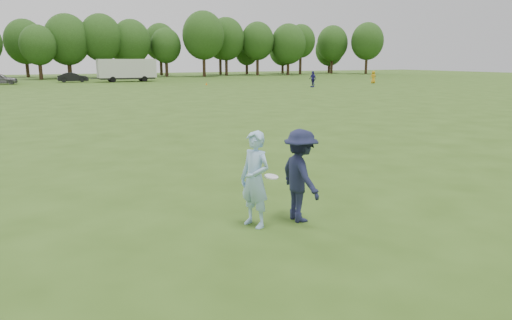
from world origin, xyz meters
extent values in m
plane|color=#314C15|center=(0.00, 0.00, 0.00)|extent=(200.00, 200.00, 0.00)
imported|color=#9AC5EE|center=(0.63, -0.68, 0.95)|extent=(0.67, 0.81, 1.90)
imported|color=#1A1E3A|center=(1.59, -0.80, 0.94)|extent=(0.74, 1.24, 1.88)
imported|color=navy|center=(26.25, 36.84, 0.93)|extent=(0.57, 1.13, 1.85)
imported|color=orange|center=(38.24, 40.53, 0.83)|extent=(0.91, 0.69, 1.66)
imported|color=black|center=(2.22, 61.21, 0.67)|extent=(4.15, 1.68, 1.34)
cone|color=orange|center=(16.76, 46.69, 0.15)|extent=(0.28, 0.28, 0.30)
cylinder|color=white|center=(0.90, -0.86, 1.02)|extent=(0.28, 0.28, 0.08)
cube|color=silver|center=(9.38, 59.54, 1.90)|extent=(8.00, 2.50, 2.60)
cube|color=black|center=(9.38, 59.54, 0.50)|extent=(7.60, 2.30, 0.25)
cylinder|color=black|center=(7.18, 58.29, 0.40)|extent=(0.80, 0.25, 0.80)
cylinder|color=black|center=(7.18, 60.79, 0.40)|extent=(0.80, 0.25, 0.80)
cylinder|color=black|center=(11.58, 58.29, 0.40)|extent=(0.80, 0.25, 0.80)
cylinder|color=black|center=(11.58, 60.79, 0.40)|extent=(0.80, 0.25, 0.80)
cube|color=#333333|center=(4.98, 59.54, 0.55)|extent=(1.20, 0.15, 0.12)
cylinder|color=#332114|center=(-1.61, 72.69, 1.51)|extent=(0.56, 0.56, 3.01)
ellipsoid|color=#203D14|center=(-1.61, 72.69, 5.34)|extent=(5.46, 5.46, 6.28)
cylinder|color=#332114|center=(2.83, 75.07, 1.61)|extent=(0.56, 0.56, 3.23)
ellipsoid|color=#203D14|center=(2.83, 75.07, 6.32)|extent=(7.29, 7.29, 8.38)
cylinder|color=#332114|center=(8.24, 74.97, 1.88)|extent=(0.56, 0.56, 3.77)
ellipsoid|color=#203D14|center=(8.24, 74.97, 6.72)|extent=(6.95, 6.95, 8.00)
cylinder|color=#332114|center=(13.38, 75.56, 1.66)|extent=(0.56, 0.56, 3.33)
ellipsoid|color=#203D14|center=(13.38, 75.56, 6.18)|extent=(6.71, 6.71, 7.71)
cylinder|color=#332114|center=(19.58, 75.81, 1.61)|extent=(0.56, 0.56, 3.22)
ellipsoid|color=#203D14|center=(19.58, 75.81, 5.57)|extent=(5.54, 5.54, 6.37)
cylinder|color=#332114|center=(25.83, 72.87, 2.08)|extent=(0.56, 0.56, 4.15)
ellipsoid|color=#203D14|center=(25.83, 72.87, 7.38)|extent=(7.59, 7.59, 8.73)
cylinder|color=#332114|center=(31.73, 76.39, 1.97)|extent=(0.56, 0.56, 3.95)
ellipsoid|color=#203D14|center=(31.73, 76.39, 6.99)|extent=(7.16, 7.16, 8.24)
cylinder|color=#332114|center=(37.86, 75.01, 1.95)|extent=(0.56, 0.56, 3.90)
ellipsoid|color=#203D14|center=(37.86, 75.01, 6.66)|extent=(6.49, 6.49, 7.46)
cylinder|color=#332114|center=(44.17, 73.78, 1.58)|extent=(0.56, 0.56, 3.16)
ellipsoid|color=#203D14|center=(44.17, 73.78, 6.13)|extent=(6.99, 6.99, 8.04)
cylinder|color=#332114|center=(48.56, 76.19, 2.15)|extent=(0.56, 0.56, 4.29)
ellipsoid|color=#203D14|center=(48.56, 76.19, 6.85)|extent=(6.02, 6.02, 6.93)
cylinder|color=#332114|center=(57.70, 77.76, 1.84)|extent=(0.56, 0.56, 3.68)
ellipsoid|color=#203D14|center=(57.70, 77.76, 6.56)|extent=(6.78, 6.78, 7.80)
cylinder|color=#332114|center=(62.77, 72.10, 1.98)|extent=(0.56, 0.56, 3.96)
ellipsoid|color=#203D14|center=(62.77, 72.10, 6.91)|extent=(6.93, 6.93, 7.96)
cylinder|color=#332114|center=(-3.49, 83.39, 1.64)|extent=(0.56, 0.56, 3.28)
ellipsoid|color=#203D14|center=(-3.49, 83.39, 6.16)|extent=(6.78, 6.78, 7.79)
cylinder|color=#332114|center=(3.45, 81.85, 1.56)|extent=(0.56, 0.56, 3.11)
ellipsoid|color=#203D14|center=(3.45, 81.85, 5.38)|extent=(5.34, 5.34, 6.14)
cylinder|color=#332114|center=(12.88, 83.26, 1.75)|extent=(0.56, 0.56, 3.50)
ellipsoid|color=#203D14|center=(12.88, 83.26, 5.55)|extent=(4.82, 4.82, 5.54)
cylinder|color=#332114|center=(20.66, 83.86, 1.90)|extent=(0.56, 0.56, 3.80)
ellipsoid|color=#203D14|center=(20.66, 83.86, 6.49)|extent=(6.34, 6.34, 7.29)
cylinder|color=#332114|center=(32.72, 82.11, 1.92)|extent=(0.56, 0.56, 3.84)
ellipsoid|color=#203D14|center=(32.72, 82.11, 6.01)|extent=(5.09, 5.09, 5.86)
cylinder|color=#332114|center=(38.25, 80.94, 1.29)|extent=(0.56, 0.56, 2.58)
ellipsoid|color=#203D14|center=(38.25, 80.94, 4.64)|extent=(4.86, 4.86, 5.59)
cylinder|color=#332114|center=(47.73, 82.38, 1.31)|extent=(0.56, 0.56, 2.62)
ellipsoid|color=#203D14|center=(47.73, 82.38, 5.22)|extent=(6.11, 6.11, 7.02)
cylinder|color=#332114|center=(59.29, 81.05, 1.27)|extent=(0.56, 0.56, 2.54)
ellipsoid|color=#203D14|center=(59.29, 81.05, 5.29)|extent=(6.47, 6.47, 7.44)
camera|label=1|loc=(-3.10, -8.39, 3.24)|focal=32.00mm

